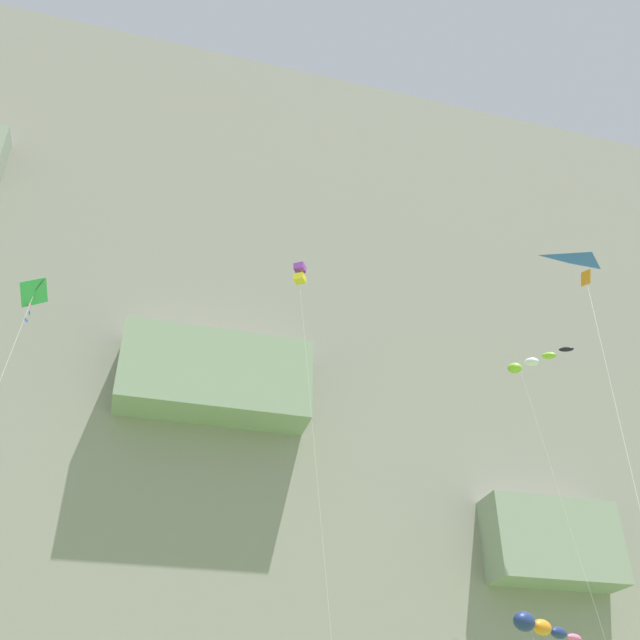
# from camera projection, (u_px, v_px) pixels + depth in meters

# --- Properties ---
(cliff_face) EXTENTS (180.00, 31.52, 70.93)m
(cliff_face) POSITION_uv_depth(u_px,v_px,m) (198.00, 396.00, 73.45)
(cliff_face) COLOR gray
(cliff_face) RESTS_ON ground
(kite_box_low_center) EXTENTS (2.68, 2.67, 32.22)m
(kite_box_low_center) POSITION_uv_depth(u_px,v_px,m) (300.00, 275.00, 49.45)
(kite_box_low_center) COLOR purple
(kite_box_low_center) RESTS_ON ground
(kite_delta_upper_left) EXTENTS (4.05, 3.77, 17.22)m
(kite_delta_upper_left) POSITION_uv_depth(u_px,v_px,m) (596.00, 271.00, 24.87)
(kite_delta_upper_left) COLOR blue
(kite_delta_upper_left) RESTS_ON ground
(kite_diamond_upper_right) EXTENTS (1.38, 3.45, 17.83)m
(kite_diamond_upper_right) POSITION_uv_depth(u_px,v_px,m) (27.00, 312.00, 25.79)
(kite_diamond_upper_right) COLOR green
(kite_diamond_upper_right) RESTS_ON ground
(kite_windsock_mid_right) EXTENTS (4.57, 6.83, 31.80)m
(kite_windsock_mid_right) POSITION_uv_depth(u_px,v_px,m) (530.00, 363.00, 58.83)
(kite_windsock_mid_right) COLOR #8CCC33
(kite_windsock_mid_right) RESTS_ON ground
(kite_windsock_mid_center) EXTENTS (5.87, 5.39, 9.19)m
(kite_windsock_mid_center) POSITION_uv_depth(u_px,v_px,m) (540.00, 627.00, 35.90)
(kite_windsock_mid_center) COLOR navy
(kite_windsock_mid_center) RESTS_ON ground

